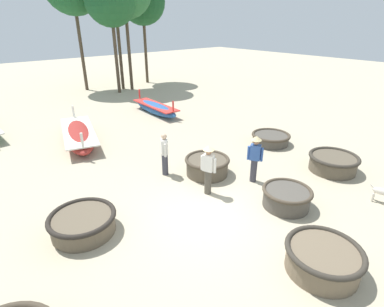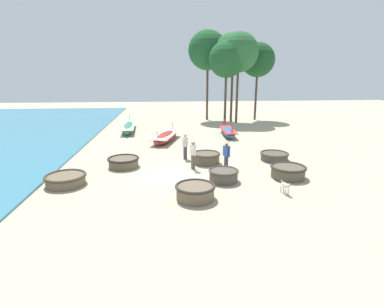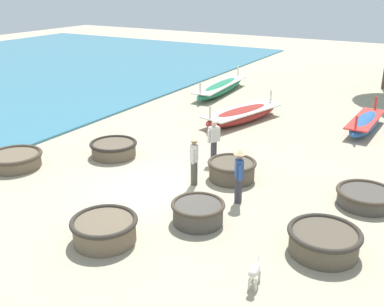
% 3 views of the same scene
% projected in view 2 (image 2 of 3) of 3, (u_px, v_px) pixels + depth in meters
% --- Properties ---
extents(ground_plane, '(80.00, 80.00, 0.00)m').
position_uv_depth(ground_plane, '(179.00, 174.00, 15.56)').
color(ground_plane, tan).
extents(coracle_nearest, '(1.77, 1.77, 0.62)m').
position_uv_depth(coracle_nearest, '(288.00, 171.00, 14.96)').
color(coracle_nearest, brown).
rests_on(coracle_nearest, ground).
extents(coracle_center, '(1.75, 1.75, 0.56)m').
position_uv_depth(coracle_center, '(124.00, 162.00, 16.64)').
color(coracle_center, brown).
rests_on(coracle_center, ground).
extents(coracle_front_left, '(1.61, 1.61, 0.64)m').
position_uv_depth(coracle_front_left, '(206.00, 158.00, 17.32)').
color(coracle_front_left, brown).
rests_on(coracle_front_left, ground).
extents(coracle_upturned, '(1.90, 1.90, 0.51)m').
position_uv_depth(coracle_upturned, '(66.00, 179.00, 14.00)').
color(coracle_upturned, brown).
rests_on(coracle_upturned, ground).
extents(coracle_beside_post, '(1.47, 1.47, 0.59)m').
position_uv_depth(coracle_beside_post, '(224.00, 175.00, 14.45)').
color(coracle_beside_post, '#4C473F').
rests_on(coracle_beside_post, ground).
extents(coracle_front_right, '(1.69, 1.69, 0.63)m').
position_uv_depth(coracle_front_right, '(195.00, 191.00, 12.41)').
color(coracle_front_right, brown).
rests_on(coracle_front_right, ground).
extents(coracle_tilted, '(1.71, 1.71, 0.47)m').
position_uv_depth(coracle_tilted, '(274.00, 156.00, 17.98)').
color(coracle_tilted, '#4C473F').
rests_on(coracle_tilted, ground).
extents(long_boat_ochre_hull, '(1.08, 4.09, 1.13)m').
position_uv_depth(long_boat_ochre_hull, '(228.00, 132.00, 24.85)').
color(long_boat_ochre_hull, '#285693').
rests_on(long_boat_ochre_hull, ground).
extents(long_boat_blue_hull, '(2.47, 4.83, 1.15)m').
position_uv_depth(long_boat_blue_hull, '(166.00, 137.00, 22.97)').
color(long_boat_blue_hull, maroon).
rests_on(long_boat_blue_hull, ground).
extents(long_boat_white_hull, '(1.46, 6.01, 1.14)m').
position_uv_depth(long_boat_white_hull, '(128.00, 127.00, 26.98)').
color(long_boat_white_hull, '#237551').
rests_on(long_boat_white_hull, ground).
extents(fisherman_standing_right, '(0.36, 0.50, 1.67)m').
position_uv_depth(fisherman_standing_right, '(193.00, 152.00, 16.14)').
color(fisherman_standing_right, '#4C473D').
rests_on(fisherman_standing_right, ground).
extents(fisherman_by_coracle, '(0.35, 0.48, 1.57)m').
position_uv_depth(fisherman_by_coracle, '(185.00, 146.00, 18.01)').
color(fisherman_by_coracle, '#383842').
rests_on(fisherman_by_coracle, ground).
extents(fisherman_hauling, '(0.37, 0.47, 1.67)m').
position_uv_depth(fisherman_hauling, '(226.00, 153.00, 15.88)').
color(fisherman_hauling, '#383842').
rests_on(fisherman_hauling, ground).
extents(dog, '(0.29, 0.68, 0.55)m').
position_uv_depth(dog, '(286.00, 186.00, 12.92)').
color(dog, beige).
rests_on(dog, ground).
extents(tree_rightmost, '(3.57, 3.57, 8.14)m').
position_uv_depth(tree_rightmost, '(226.00, 60.00, 29.55)').
color(tree_rightmost, '#4C3D2D').
rests_on(tree_rightmost, ground).
extents(tree_center, '(3.97, 3.97, 9.05)m').
position_uv_depth(tree_center, '(233.00, 53.00, 30.41)').
color(tree_center, '#4C3D2D').
rests_on(tree_center, ground).
extents(tree_right_mid, '(3.60, 3.60, 8.21)m').
position_uv_depth(tree_right_mid, '(258.00, 60.00, 31.83)').
color(tree_right_mid, '#4C3D2D').
rests_on(tree_right_mid, ground).
extents(tree_leftmost, '(3.97, 3.97, 9.05)m').
position_uv_depth(tree_leftmost, '(239.00, 52.00, 29.80)').
color(tree_leftmost, '#4C3D2D').
rests_on(tree_leftmost, ground).
extents(tree_tall_back, '(4.15, 4.15, 9.45)m').
position_uv_depth(tree_tall_back, '(208.00, 50.00, 31.59)').
color(tree_tall_back, '#4C3D2D').
rests_on(tree_tall_back, ground).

